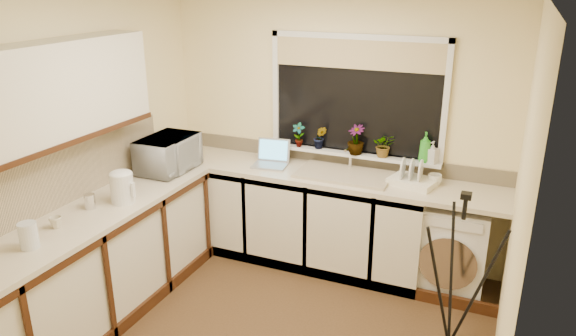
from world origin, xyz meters
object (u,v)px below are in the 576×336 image
(steel_jar, at_px, (90,201))
(soap_bottle_green, at_px, (425,147))
(laptop, at_px, (272,158))
(cup_back, at_px, (435,180))
(tripod, at_px, (457,273))
(microwave, at_px, (168,154))
(plant_a, at_px, (299,135))
(plant_c, at_px, (356,140))
(soap_bottle_clear, at_px, (432,152))
(plant_d, at_px, (384,145))
(glass_jug, at_px, (28,235))
(kettle, at_px, (122,188))
(dish_rack, at_px, (413,182))
(washing_machine, at_px, (453,246))
(cup_left, at_px, (56,222))
(plant_b, at_px, (320,138))

(steel_jar, height_order, soap_bottle_green, soap_bottle_green)
(laptop, xyz_separation_m, cup_back, (1.48, 0.06, -0.01))
(tripod, xyz_separation_m, microwave, (-2.59, 0.31, 0.45))
(plant_a, relative_size, plant_c, 0.85)
(microwave, bearing_deg, steel_jar, 176.23)
(microwave, bearing_deg, soap_bottle_clear, -73.19)
(tripod, xyz_separation_m, soap_bottle_clear, (-0.38, 1.01, 0.54))
(microwave, relative_size, plant_d, 2.64)
(tripod, bearing_deg, soap_bottle_clear, 122.04)
(glass_jug, height_order, microwave, microwave)
(plant_c, xyz_separation_m, soap_bottle_green, (0.61, 0.02, -0.00))
(kettle, height_order, plant_a, plant_a)
(laptop, height_order, plant_d, plant_d)
(glass_jug, xyz_separation_m, plant_c, (1.51, 2.27, 0.20))
(tripod, height_order, plant_a, plant_a)
(dish_rack, height_order, tripod, tripod)
(laptop, relative_size, glass_jug, 1.97)
(steel_jar, distance_m, plant_a, 1.94)
(dish_rack, relative_size, plant_d, 1.75)
(washing_machine, distance_m, steel_jar, 2.98)
(tripod, xyz_separation_m, plant_a, (-1.60, 0.99, 0.56))
(soap_bottle_green, bearing_deg, glass_jug, -132.65)
(washing_machine, xyz_separation_m, dish_rack, (-0.38, -0.01, 0.53))
(washing_machine, height_order, tripod, tripod)
(microwave, bearing_deg, cup_back, -76.58)
(laptop, distance_m, glass_jug, 2.24)
(laptop, height_order, soap_bottle_clear, soap_bottle_clear)
(washing_machine, distance_m, laptop, 1.78)
(laptop, xyz_separation_m, glass_jug, (-0.75, -2.11, 0.03))
(tripod, height_order, glass_jug, tripod)
(plant_a, bearing_deg, soap_bottle_clear, 0.82)
(washing_machine, height_order, laptop, laptop)
(dish_rack, distance_m, plant_a, 1.15)
(cup_back, bearing_deg, washing_machine, -14.98)
(microwave, height_order, cup_left, microwave)
(steel_jar, xyz_separation_m, cup_left, (0.02, -0.36, -0.02))
(soap_bottle_green, relative_size, cup_back, 2.21)
(plant_a, distance_m, plant_d, 0.81)
(soap_bottle_clear, bearing_deg, plant_b, 179.72)
(plant_a, height_order, soap_bottle_clear, plant_a)
(dish_rack, height_order, plant_c, plant_c)
(washing_machine, bearing_deg, tripod, -82.92)
(dish_rack, bearing_deg, laptop, -166.17)
(kettle, height_order, dish_rack, kettle)
(plant_d, height_order, cup_back, plant_d)
(glass_jug, distance_m, microwave, 1.60)
(washing_machine, bearing_deg, soap_bottle_green, 150.30)
(plant_b, bearing_deg, plant_c, -4.52)
(soap_bottle_green, bearing_deg, cup_left, -137.46)
(washing_machine, height_order, microwave, microwave)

